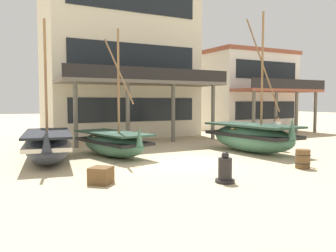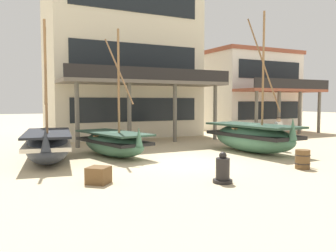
{
  "view_description": "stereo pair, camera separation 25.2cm",
  "coord_description": "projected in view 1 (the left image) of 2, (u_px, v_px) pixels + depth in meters",
  "views": [
    {
      "loc": [
        -6.87,
        -12.05,
        2.46
      ],
      "look_at": [
        0.0,
        1.0,
        1.4
      ],
      "focal_mm": 36.89,
      "sensor_mm": 36.0,
      "label": 1
    },
    {
      "loc": [
        -6.65,
        -12.16,
        2.46
      ],
      "look_at": [
        0.0,
        1.0,
        1.4
      ],
      "focal_mm": 36.89,
      "sensor_mm": 36.0,
      "label": 2
    }
  ],
  "objects": [
    {
      "name": "ground_plane",
      "position": [
        179.0,
        162.0,
        14.0
      ],
      "size": [
        120.0,
        120.0,
        0.0
      ],
      "primitive_type": "plane",
      "color": "#CCB78E"
    },
    {
      "name": "harbor_building_annex",
      "position": [
        245.0,
        91.0,
        29.57
      ],
      "size": [
        7.64,
        7.82,
        6.65
      ],
      "color": "white",
      "rests_on": "ground"
    },
    {
      "name": "cargo_crate",
      "position": [
        101.0,
        175.0,
        10.26
      ],
      "size": [
        0.86,
        0.86,
        0.51
      ],
      "primitive_type": "cube",
      "rotation": [
        0.0,
        0.0,
        0.82
      ],
      "color": "brown",
      "rests_on": "ground"
    },
    {
      "name": "fishing_boat_far_right",
      "position": [
        48.0,
        146.0,
        13.8
      ],
      "size": [
        2.43,
        4.81,
        5.56
      ],
      "color": "#2D333D",
      "rests_on": "ground"
    },
    {
      "name": "fishing_boat_centre_large",
      "position": [
        113.0,
        143.0,
        15.37
      ],
      "size": [
        2.54,
        4.53,
        5.54
      ],
      "color": "#427056",
      "rests_on": "ground"
    },
    {
      "name": "fisherman_by_hull",
      "position": [
        277.0,
        134.0,
        17.34
      ],
      "size": [
        0.37,
        0.26,
        1.68
      ],
      "color": "#33333D",
      "rests_on": "ground"
    },
    {
      "name": "capstan_winch",
      "position": [
        225.0,
        170.0,
        10.42
      ],
      "size": [
        0.6,
        0.6,
        0.94
      ],
      "color": "black",
      "rests_on": "ground"
    },
    {
      "name": "fishing_boat_near_left",
      "position": [
        252.0,
        137.0,
        16.65
      ],
      "size": [
        2.29,
        5.08,
        6.56
      ],
      "color": "#427056",
      "rests_on": "ground"
    },
    {
      "name": "harbor_building_main",
      "position": [
        120.0,
        60.0,
        24.58
      ],
      "size": [
        10.66,
        8.75,
        10.75
      ],
      "color": "beige",
      "rests_on": "ground"
    },
    {
      "name": "wooden_barrel",
      "position": [
        303.0,
        159.0,
        12.63
      ],
      "size": [
        0.56,
        0.56,
        0.7
      ],
      "color": "brown",
      "rests_on": "ground"
    }
  ]
}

